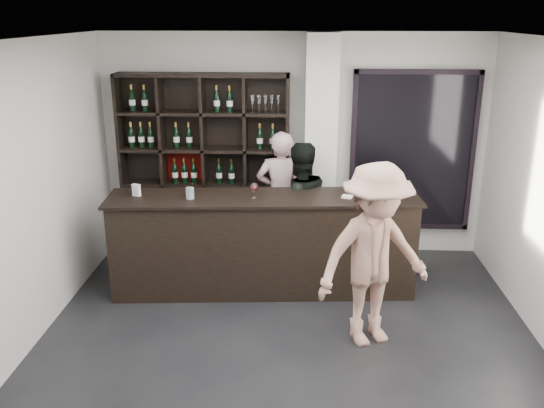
# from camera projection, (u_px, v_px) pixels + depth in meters

# --- Properties ---
(floor) EXTENTS (5.00, 5.50, 0.01)m
(floor) POSITION_uv_depth(u_px,v_px,m) (287.00, 361.00, 5.43)
(floor) COLOR black
(floor) RESTS_ON ground
(wine_shelf) EXTENTS (2.20, 0.35, 2.40)m
(wine_shelf) POSITION_uv_depth(u_px,v_px,m) (205.00, 167.00, 7.53)
(wine_shelf) COLOR black
(wine_shelf) RESTS_ON floor
(structural_column) EXTENTS (0.40, 0.40, 2.90)m
(structural_column) POSITION_uv_depth(u_px,v_px,m) (320.00, 151.00, 7.29)
(structural_column) COLOR silver
(structural_column) RESTS_ON floor
(glass_panel) EXTENTS (1.60, 0.08, 2.10)m
(glass_panel) POSITION_uv_depth(u_px,v_px,m) (412.00, 152.00, 7.46)
(glass_panel) COLOR black
(glass_panel) RESTS_ON floor
(tasting_counter) EXTENTS (3.51, 0.72, 1.16)m
(tasting_counter) POSITION_uv_depth(u_px,v_px,m) (264.00, 244.00, 6.64)
(tasting_counter) COLOR black
(tasting_counter) RESTS_ON floor
(taster_pink) EXTENTS (0.64, 0.43, 1.71)m
(taster_pink) POSITION_uv_depth(u_px,v_px,m) (281.00, 197.00, 7.44)
(taster_pink) COLOR beige
(taster_pink) RESTS_ON floor
(taster_black) EXTENTS (0.98, 0.88, 1.66)m
(taster_black) POSITION_uv_depth(u_px,v_px,m) (299.00, 209.00, 7.04)
(taster_black) COLOR black
(taster_black) RESTS_ON floor
(customer) EXTENTS (1.36, 1.10, 1.83)m
(customer) POSITION_uv_depth(u_px,v_px,m) (374.00, 256.00, 5.48)
(customer) COLOR tan
(customer) RESTS_ON floor
(wine_glass) EXTENTS (0.10, 0.10, 0.20)m
(wine_glass) POSITION_uv_depth(u_px,v_px,m) (254.00, 190.00, 6.36)
(wine_glass) COLOR white
(wine_glass) RESTS_ON tasting_counter
(spit_cup) EXTENTS (0.11, 0.11, 0.12)m
(spit_cup) POSITION_uv_depth(u_px,v_px,m) (190.00, 193.00, 6.37)
(spit_cup) COLOR silver
(spit_cup) RESTS_ON tasting_counter
(napkin_stack) EXTENTS (0.14, 0.14, 0.02)m
(napkin_stack) POSITION_uv_depth(u_px,v_px,m) (347.00, 197.00, 6.42)
(napkin_stack) COLOR white
(napkin_stack) RESTS_ON tasting_counter
(card_stand) EXTENTS (0.10, 0.08, 0.14)m
(card_stand) POSITION_uv_depth(u_px,v_px,m) (136.00, 190.00, 6.46)
(card_stand) COLOR white
(card_stand) RESTS_ON tasting_counter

